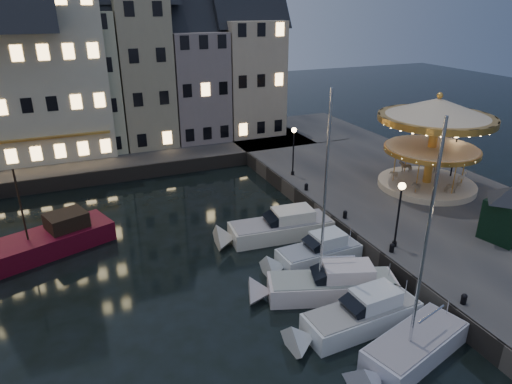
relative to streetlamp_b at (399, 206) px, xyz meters
name	(u,v)px	position (x,y,z in m)	size (l,w,h in m)	color
ground	(296,301)	(-7.20, -1.00, -4.02)	(160.00, 160.00, 0.00)	black
quay_east	(423,206)	(6.80, 5.00, -3.37)	(16.00, 56.00, 1.30)	#474442
quay_north	(95,158)	(-15.20, 27.00, -3.37)	(44.00, 12.00, 1.30)	#474442
quaywall_e	(333,225)	(-1.20, 5.00, -3.37)	(0.15, 44.00, 1.30)	#47423A
quaywall_n	(124,175)	(-13.20, 21.00, -3.37)	(48.00, 0.15, 1.30)	#47423A
streetlamp_b	(399,206)	(0.00, 0.00, 0.00)	(0.44, 0.44, 4.17)	black
streetlamp_c	(294,144)	(0.00, 13.50, 0.00)	(0.44, 0.44, 4.17)	black
streetlamp_d	(455,150)	(11.30, 7.00, 0.00)	(0.44, 0.44, 4.17)	black
bollard_a	(464,298)	(-0.60, -6.00, -2.41)	(0.30, 0.30, 0.57)	black
bollard_b	(392,247)	(-0.60, -0.50, -2.41)	(0.30, 0.30, 0.57)	black
bollard_c	(345,214)	(-0.60, 4.50, -2.41)	(0.30, 0.30, 0.57)	black
bollard_d	(306,186)	(-0.60, 10.00, -2.41)	(0.30, 0.30, 0.57)	black
townhouse_nb	(13,81)	(-21.25, 29.00, 4.26)	(6.16, 8.00, 13.80)	gray
townhouse_nc	(81,72)	(-15.20, 29.00, 4.76)	(6.82, 8.00, 14.80)	#A9AA87
townhouse_nd	(141,64)	(-9.45, 29.00, 5.26)	(5.50, 8.00, 15.80)	gray
townhouse_ne	(194,76)	(-4.00, 29.00, 3.76)	(6.16, 8.00, 12.80)	gray
townhouse_nf	(247,68)	(2.05, 29.00, 4.26)	(6.82, 8.00, 13.80)	tan
hotel_corner	(10,65)	(-21.20, 29.00, 5.76)	(17.60, 9.00, 16.80)	beige
motorboat_a	(408,352)	(-4.73, -6.99, -3.48)	(6.63, 3.68, 10.95)	silver
motorboat_b	(355,319)	(-5.65, -4.20, -3.38)	(7.14, 2.32, 2.15)	silver
motorboat_c	(324,286)	(-5.62, -1.23, -3.34)	(7.97, 4.40, 10.71)	silver
motorboat_d	(313,255)	(-4.55, 1.93, -3.38)	(6.27, 2.24, 2.15)	silver
motorboat_e	(276,229)	(-5.14, 6.06, -3.37)	(8.20, 2.98, 2.15)	beige
red_fishing_boat	(49,241)	(-19.51, 10.11, -3.31)	(8.76, 5.48, 6.18)	#5B081B
carousel	(435,126)	(8.56, 6.75, 2.28)	(8.68, 8.68, 7.59)	beige
ticket_kiosk	(509,204)	(6.78, -1.89, -0.32)	(3.45, 3.45, 4.04)	black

